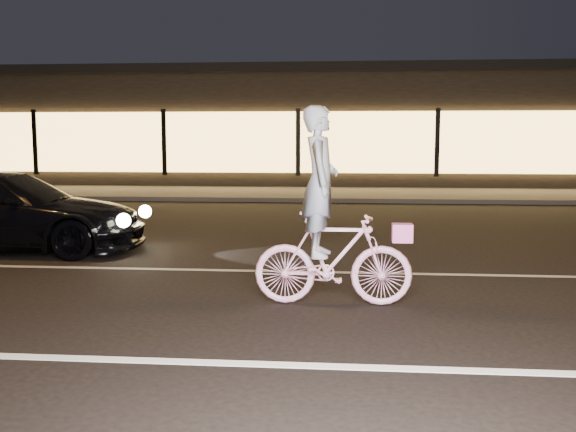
# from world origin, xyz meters

# --- Properties ---
(ground) EXTENTS (90.00, 90.00, 0.00)m
(ground) POSITION_xyz_m (0.00, 0.00, 0.00)
(ground) COLOR black
(ground) RESTS_ON ground
(lane_stripe_near) EXTENTS (60.00, 0.12, 0.01)m
(lane_stripe_near) POSITION_xyz_m (0.00, -1.50, 0.00)
(lane_stripe_near) COLOR silver
(lane_stripe_near) RESTS_ON ground
(lane_stripe_far) EXTENTS (60.00, 0.10, 0.01)m
(lane_stripe_far) POSITION_xyz_m (0.00, 2.00, 0.00)
(lane_stripe_far) COLOR gray
(lane_stripe_far) RESTS_ON ground
(sidewalk) EXTENTS (30.00, 4.00, 0.12)m
(sidewalk) POSITION_xyz_m (0.00, 13.00, 0.06)
(sidewalk) COLOR #383533
(sidewalk) RESTS_ON ground
(storefront) EXTENTS (25.40, 8.42, 4.20)m
(storefront) POSITION_xyz_m (0.00, 18.97, 2.15)
(storefront) COLOR black
(storefront) RESTS_ON ground
(cyclist) EXTENTS (1.67, 0.57, 2.10)m
(cyclist) POSITION_xyz_m (1.39, 0.37, 0.75)
(cyclist) COLOR #FF4F9D
(cyclist) RESTS_ON ground
(sedan) EXTENTS (4.34, 1.89, 1.24)m
(sedan) POSITION_xyz_m (-3.71, 3.17, 0.62)
(sedan) COLOR black
(sedan) RESTS_ON ground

